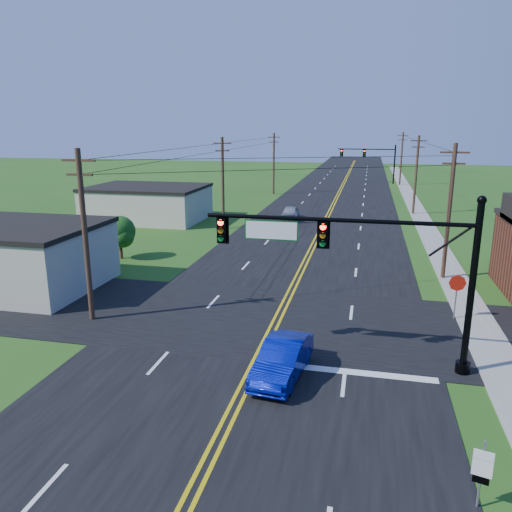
% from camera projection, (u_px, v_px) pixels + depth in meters
% --- Properties ---
extents(ground, '(260.00, 260.00, 0.00)m').
position_uv_depth(ground, '(201.00, 465.00, 15.23)').
color(ground, '#214E16').
rests_on(ground, ground).
extents(road_main, '(16.00, 220.00, 0.04)m').
position_uv_depth(road_main, '(330.00, 208.00, 62.41)').
color(road_main, black).
rests_on(road_main, ground).
extents(road_cross, '(70.00, 10.00, 0.04)m').
position_uv_depth(road_cross, '(274.00, 320.00, 26.55)').
color(road_cross, black).
rests_on(road_cross, ground).
extents(sidewalk, '(2.00, 160.00, 0.08)m').
position_uv_depth(sidewalk, '(426.00, 227.00, 50.74)').
color(sidewalk, gray).
rests_on(sidewalk, ground).
extents(signal_mast_main, '(11.30, 0.60, 7.48)m').
position_uv_depth(signal_mast_main, '(360.00, 258.00, 20.66)').
color(signal_mast_main, black).
rests_on(signal_mast_main, ground).
extents(signal_mast_far, '(10.98, 0.60, 7.48)m').
position_uv_depth(signal_mast_far, '(369.00, 158.00, 88.64)').
color(signal_mast_far, black).
rests_on(signal_mast_far, ground).
extents(cream_bldg_near, '(10.20, 8.20, 4.10)m').
position_uv_depth(cream_bldg_near, '(16.00, 256.00, 31.54)').
color(cream_bldg_near, '#BCB6A1').
rests_on(cream_bldg_near, ground).
extents(cream_bldg_far, '(12.20, 9.20, 3.70)m').
position_uv_depth(cream_bldg_far, '(148.00, 203.00, 54.66)').
color(cream_bldg_far, '#BCB6A1').
rests_on(cream_bldg_far, ground).
extents(utility_pole_left_a, '(1.80, 0.28, 9.00)m').
position_uv_depth(utility_pole_left_a, '(85.00, 233.00, 25.49)').
color(utility_pole_left_a, '#3E281C').
rests_on(utility_pole_left_a, ground).
extents(utility_pole_left_b, '(1.80, 0.28, 9.00)m').
position_uv_depth(utility_pole_left_b, '(223.00, 182.00, 49.09)').
color(utility_pole_left_b, '#3E281C').
rests_on(utility_pole_left_b, ground).
extents(utility_pole_left_c, '(1.80, 0.28, 9.00)m').
position_uv_depth(utility_pole_left_c, '(274.00, 162.00, 74.57)').
color(utility_pole_left_c, '#3E281C').
rests_on(utility_pole_left_c, ground).
extents(utility_pole_right_a, '(1.80, 0.28, 9.00)m').
position_uv_depth(utility_pole_right_a, '(449.00, 210.00, 32.72)').
color(utility_pole_right_a, '#3E281C').
rests_on(utility_pole_right_a, ground).
extents(utility_pole_right_b, '(1.80, 0.28, 9.00)m').
position_uv_depth(utility_pole_right_b, '(416.00, 174.00, 57.25)').
color(utility_pole_right_b, '#3E281C').
rests_on(utility_pole_right_b, ground).
extents(utility_pole_right_c, '(1.80, 0.28, 9.00)m').
position_uv_depth(utility_pole_right_c, '(401.00, 158.00, 85.57)').
color(utility_pole_right_c, '#3E281C').
rests_on(utility_pole_right_c, ground).
extents(tree_left, '(2.40, 2.40, 3.37)m').
position_uv_depth(tree_left, '(120.00, 231.00, 38.42)').
color(tree_left, '#3E281C').
rests_on(tree_left, ground).
extents(blue_car, '(2.11, 4.73, 1.51)m').
position_uv_depth(blue_car, '(282.00, 360.00, 20.45)').
color(blue_car, '#061294').
rests_on(blue_car, ground).
extents(distant_car, '(2.02, 4.50, 1.50)m').
position_uv_depth(distant_car, '(291.00, 213.00, 54.94)').
color(distant_car, '#B9B8BE').
rests_on(distant_car, ground).
extents(route_sign, '(0.51, 0.16, 2.07)m').
position_uv_depth(route_sign, '(482.00, 470.00, 13.24)').
color(route_sign, slate).
rests_on(route_sign, ground).
extents(stop_sign, '(0.89, 0.11, 2.49)m').
position_uv_depth(stop_sign, '(457.00, 288.00, 26.25)').
color(stop_sign, slate).
rests_on(stop_sign, ground).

